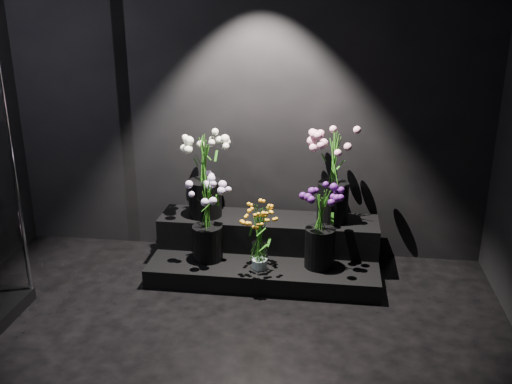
# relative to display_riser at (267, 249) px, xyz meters

# --- Properties ---
(wall_back) EXTENTS (4.00, 0.00, 4.00)m
(wall_back) POSITION_rel_display_riser_xyz_m (-0.22, 0.36, 1.23)
(wall_back) COLOR black
(wall_back) RESTS_ON floor
(display_riser) EXTENTS (1.80, 0.80, 0.40)m
(display_riser) POSITION_rel_display_riser_xyz_m (0.00, 0.00, 0.00)
(display_riser) COLOR black
(display_riser) RESTS_ON floor
(bouquet_orange_bells) EXTENTS (0.27, 0.27, 0.52)m
(bouquet_orange_bells) POSITION_rel_display_riser_xyz_m (-0.02, -0.32, 0.25)
(bouquet_orange_bells) COLOR white
(bouquet_orange_bells) RESTS_ON display_riser
(bouquet_lilac) EXTENTS (0.39, 0.39, 0.66)m
(bouquet_lilac) POSITION_rel_display_riser_xyz_m (-0.45, -0.21, 0.35)
(bouquet_lilac) COLOR black
(bouquet_lilac) RESTS_ON display_riser
(bouquet_purple) EXTENTS (0.42, 0.42, 0.63)m
(bouquet_purple) POSITION_rel_display_riser_xyz_m (0.44, -0.22, 0.34)
(bouquet_purple) COLOR black
(bouquet_purple) RESTS_ON display_riser
(bouquet_cream_roses) EXTENTS (0.42, 0.42, 0.69)m
(bouquet_cream_roses) POSITION_rel_display_riser_xyz_m (-0.53, 0.09, 0.63)
(bouquet_cream_roses) COLOR black
(bouquet_cream_roses) RESTS_ON display_riser
(bouquet_pink_roses) EXTENTS (0.52, 0.52, 0.75)m
(bouquet_pink_roses) POSITION_rel_display_riser_xyz_m (0.52, 0.12, 0.67)
(bouquet_pink_roses) COLOR black
(bouquet_pink_roses) RESTS_ON display_riser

